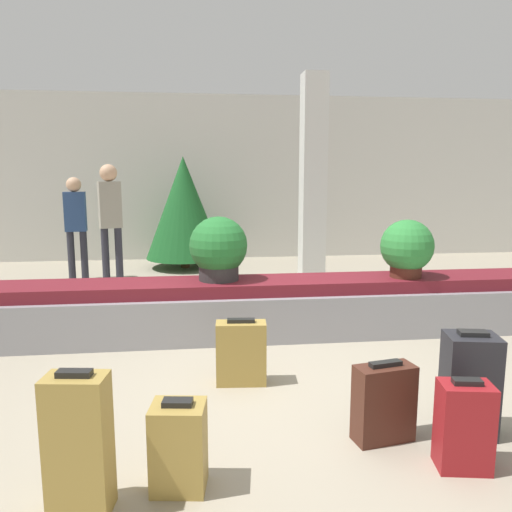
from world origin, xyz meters
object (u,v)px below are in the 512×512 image
object	(u,v)px
decorated_tree	(184,208)
suitcase_5	(179,446)
suitcase_0	(384,403)
suitcase_1	(469,384)
suitcase_3	(241,353)
traveler_0	(76,220)
potted_plant_0	(407,248)
suitcase_2	(79,444)
traveler_1	(110,212)
potted_plant_1	(219,249)
pillar	(313,179)
suitcase_4	(464,426)

from	to	relation	value
decorated_tree	suitcase_5	bearing A→B (deg)	-89.14
suitcase_0	suitcase_5	distance (m)	1.32
suitcase_0	suitcase_1	xyz separation A→B (m)	(0.58, 0.01, 0.09)
suitcase_3	traveler_0	world-z (taller)	traveler_0
suitcase_3	potted_plant_0	size ratio (longest dim) A/B	0.88
traveler_0	decorated_tree	distance (m)	1.89
suitcase_2	traveler_1	size ratio (longest dim) A/B	0.41
potted_plant_1	suitcase_2	bearing A→B (deg)	-106.79
suitcase_2	potted_plant_1	size ratio (longest dim) A/B	1.13
suitcase_0	suitcase_1	bearing A→B (deg)	-9.14
pillar	suitcase_2	xyz separation A→B (m)	(-2.43, -5.39, -1.24)
pillar	potted_plant_0	size ratio (longest dim) A/B	5.20
potted_plant_1	decorated_tree	size ratio (longest dim) A/B	0.33
suitcase_1	suitcase_5	bearing A→B (deg)	-157.84
potted_plant_0	suitcase_2	bearing A→B (deg)	-136.95
suitcase_4	traveler_0	xyz separation A→B (m)	(-3.39, 5.64, 0.71)
pillar	suitcase_4	bearing A→B (deg)	-93.64
suitcase_1	traveler_0	world-z (taller)	traveler_0
traveler_1	traveler_0	bearing A→B (deg)	-54.35
suitcase_0	suitcase_4	xyz separation A→B (m)	(0.34, -0.35, 0.01)
suitcase_2	suitcase_0	bearing A→B (deg)	22.94
suitcase_5	potted_plant_1	size ratio (longest dim) A/B	0.77
pillar	potted_plant_1	bearing A→B (deg)	-121.12
decorated_tree	suitcase_3	bearing A→B (deg)	-83.92
suitcase_5	suitcase_3	bearing A→B (deg)	78.83
pillar	suitcase_5	distance (m)	5.77
suitcase_0	potted_plant_0	world-z (taller)	potted_plant_0
suitcase_3	traveler_0	size ratio (longest dim) A/B	0.33
suitcase_0	suitcase_4	bearing A→B (deg)	-56.52
suitcase_3	suitcase_4	bearing A→B (deg)	-44.27
traveler_0	potted_plant_0	bearing A→B (deg)	138.47
suitcase_0	traveler_0	distance (m)	6.15
suitcase_3	suitcase_5	world-z (taller)	suitcase_3
decorated_tree	pillar	bearing A→B (deg)	-31.35
suitcase_2	traveler_0	xyz separation A→B (m)	(-1.29, 5.77, 0.61)
pillar	traveler_0	distance (m)	3.80
suitcase_3	decorated_tree	size ratio (longest dim) A/B	0.27
suitcase_1	potted_plant_0	world-z (taller)	potted_plant_0
suitcase_5	decorated_tree	bearing A→B (deg)	98.70
potted_plant_0	traveler_0	bearing A→B (deg)	142.57
suitcase_0	traveler_1	size ratio (longest dim) A/B	0.29
suitcase_1	traveler_0	size ratio (longest dim) A/B	0.43
suitcase_0	traveler_1	world-z (taller)	traveler_1
suitcase_2	suitcase_3	distance (m)	1.73
suitcase_5	potted_plant_1	distance (m)	2.70
suitcase_4	potted_plant_0	bearing A→B (deg)	84.14
pillar	suitcase_3	distance (m)	4.42
pillar	suitcase_5	size ratio (longest dim) A/B	6.31
potted_plant_1	potted_plant_0	bearing A→B (deg)	-2.75
potted_plant_0	traveler_0	world-z (taller)	traveler_0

